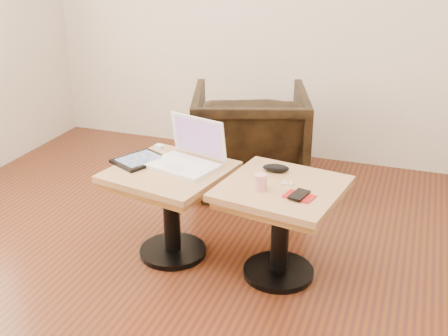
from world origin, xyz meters
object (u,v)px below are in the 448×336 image
(side_table_left, at_px, (171,191))
(laptop, at_px, (188,156))
(side_table_right, at_px, (281,209))
(armchair, at_px, (250,138))
(striped_cup, at_px, (260,182))

(side_table_left, distance_m, laptop, 0.22)
(laptop, bearing_deg, side_table_right, 6.67)
(side_table_left, height_order, laptop, laptop)
(armchair, bearing_deg, side_table_left, 64.67)
(armchair, bearing_deg, laptop, 68.27)
(side_table_right, height_order, striped_cup, striped_cup)
(side_table_left, bearing_deg, side_table_right, 11.02)
(side_table_left, distance_m, striped_cup, 0.57)
(armchair, bearing_deg, side_table_right, 97.03)
(side_table_left, relative_size, side_table_right, 1.02)
(side_table_right, xyz_separation_m, striped_cup, (-0.09, -0.08, 0.17))
(striped_cup, relative_size, armchair, 0.10)
(laptop, xyz_separation_m, striped_cup, (0.46, -0.17, -0.01))
(striped_cup, bearing_deg, laptop, 159.73)
(side_table_left, distance_m, armchair, 1.06)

